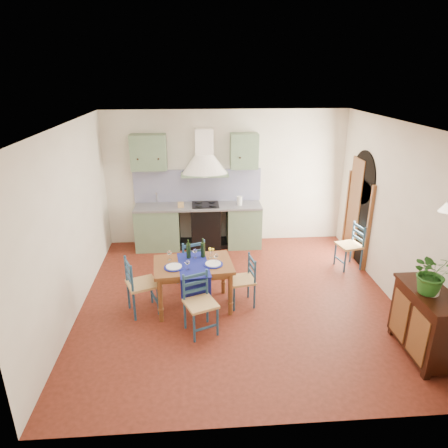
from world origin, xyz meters
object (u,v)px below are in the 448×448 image
Objects in this scene: potted_plant at (433,273)px; dining_table at (194,269)px; chair_near at (200,303)px; sideboard at (426,321)px.

dining_table is at bearing 154.76° from potted_plant.
chair_near is at bearing -82.86° from dining_table.
potted_plant reaches higher than sideboard.
chair_near is 1.61× the size of potted_plant.
dining_table is at bearing 155.32° from sideboard.
potted_plant reaches higher than chair_near.
potted_plant is (-0.05, -0.01, 0.70)m from sideboard.
dining_table is 3.26m from potted_plant.
sideboard is at bearing -24.68° from dining_table.
potted_plant is at bearing -169.82° from sideboard.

